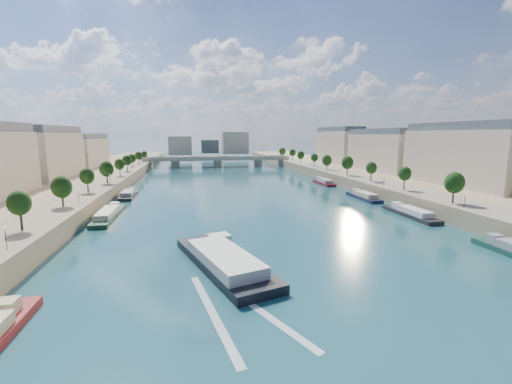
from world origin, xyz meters
name	(u,v)px	position (x,y,z in m)	size (l,w,h in m)	color
ground	(244,197)	(0.00, 100.00, 0.00)	(700.00, 700.00, 0.00)	#0C2C38
quay_left	(48,197)	(-72.00, 100.00, 2.50)	(44.00, 520.00, 5.00)	#9E8460
quay_right	(405,186)	(72.00, 100.00, 2.50)	(44.00, 520.00, 5.00)	#9E8460
pave_left	(92,189)	(-57.00, 100.00, 5.05)	(14.00, 520.00, 0.10)	gray
pave_right	(374,181)	(57.00, 100.00, 5.05)	(14.00, 520.00, 0.10)	gray
trees_left	(98,173)	(-55.00, 102.00, 10.48)	(4.80, 268.80, 8.26)	#382B1E
trees_right	(359,166)	(55.00, 110.00, 10.48)	(4.80, 268.80, 8.26)	#382B1E
lamps_left	(97,185)	(-52.50, 90.00, 7.78)	(0.36, 200.36, 4.28)	black
lamps_right	(359,174)	(52.50, 105.00, 7.78)	(0.36, 200.36, 4.28)	black
buildings_left	(20,157)	(-85.00, 112.00, 16.45)	(16.00, 226.00, 23.20)	#B9A78E
buildings_right	(416,152)	(85.00, 112.00, 16.45)	(16.00, 226.00, 23.20)	#B9A78E
skyline	(214,144)	(3.19, 319.52, 14.66)	(79.00, 42.00, 22.00)	#B9A78E
bridge	(218,160)	(0.00, 232.22, 5.08)	(112.00, 12.00, 8.15)	#C1B79E
tour_barge	(224,261)	(-15.07, 27.63, 1.28)	(18.26, 33.08, 4.32)	black
wake	(235,310)	(-15.07, 11.13, 0.02)	(15.32, 25.78, 0.04)	silver
moored_barges_left	(71,253)	(-45.50, 39.28, 0.84)	(5.00, 153.56, 3.60)	#1C293E
moored_barges_right	(419,217)	(45.50, 53.55, 0.84)	(5.00, 165.45, 3.60)	black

